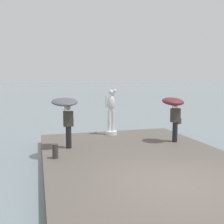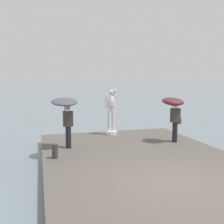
% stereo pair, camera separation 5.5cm
% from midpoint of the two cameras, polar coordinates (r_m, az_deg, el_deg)
% --- Properties ---
extents(ground_plane, '(400.00, 400.00, 0.00)m').
position_cam_midpoint_polar(ground_plane, '(46.24, -11.63, 3.12)').
color(ground_plane, slate).
extents(pier, '(6.72, 10.12, 0.40)m').
position_cam_midpoint_polar(pier, '(9.24, 6.85, -11.39)').
color(pier, '#564F47').
rests_on(pier, ground).
extents(statue_white_figure, '(0.58, 0.85, 2.26)m').
position_cam_midpoint_polar(statue_white_figure, '(12.91, -0.33, -0.56)').
color(statue_white_figure, silver).
rests_on(statue_white_figure, pier).
extents(onlooker_left, '(1.03, 1.06, 2.05)m').
position_cam_midpoint_polar(onlooker_left, '(10.44, -10.17, 0.63)').
color(onlooker_left, black).
rests_on(onlooker_left, pier).
extents(onlooker_right, '(1.07, 1.10, 2.00)m').
position_cam_midpoint_polar(onlooker_right, '(11.60, 13.16, 1.00)').
color(onlooker_right, black).
rests_on(onlooker_right, pier).
extents(mooring_bollard, '(0.20, 0.20, 0.50)m').
position_cam_midpoint_polar(mooring_bollard, '(9.38, -12.42, -8.33)').
color(mooring_bollard, '#38332D').
rests_on(mooring_bollard, pier).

